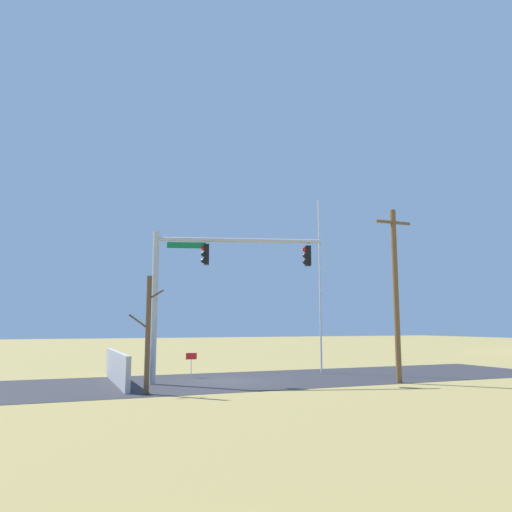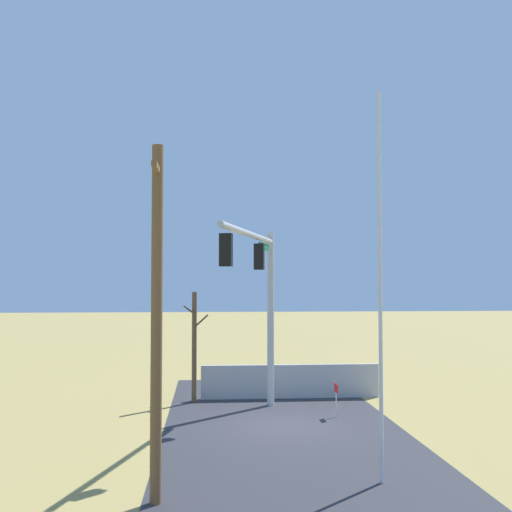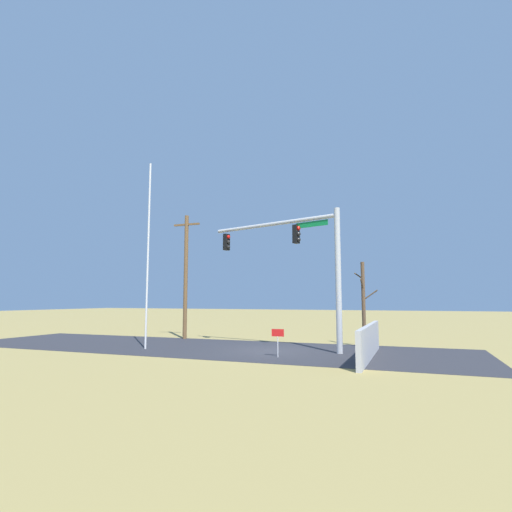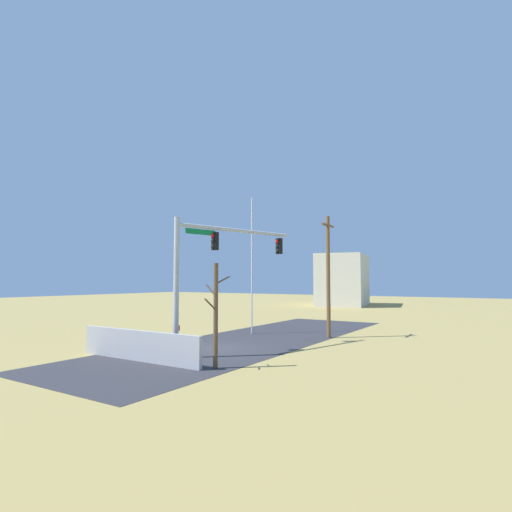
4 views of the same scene
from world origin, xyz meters
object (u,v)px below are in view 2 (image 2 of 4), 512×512
(flagpole, at_px, (380,284))
(utility_pole, at_px, (157,315))
(signal_mast, at_px, (260,284))
(open_sign, at_px, (336,392))
(bare_tree, at_px, (194,346))

(flagpole, distance_m, utility_pole, 5.55)
(signal_mast, xyz_separation_m, open_sign, (-0.33, -2.75, -3.97))
(bare_tree, bearing_deg, utility_pole, 176.99)
(utility_pole, xyz_separation_m, open_sign, (8.21, -5.83, -3.29))
(bare_tree, bearing_deg, open_sign, -120.86)
(flagpole, bearing_deg, utility_pole, 100.07)
(bare_tree, bearing_deg, flagpole, -155.04)
(bare_tree, distance_m, open_sign, 6.26)
(signal_mast, relative_size, utility_pole, 0.94)
(bare_tree, height_order, open_sign, bare_tree)
(flagpole, bearing_deg, open_sign, -3.21)
(signal_mast, distance_m, utility_pole, 9.10)
(utility_pole, bearing_deg, bare_tree, -3.01)
(signal_mast, distance_m, flagpole, 7.93)
(signal_mast, relative_size, bare_tree, 1.67)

